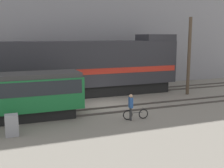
{
  "coord_description": "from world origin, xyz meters",
  "views": [
    {
      "loc": [
        -7.55,
        -20.26,
        5.44
      ],
      "look_at": [
        0.12,
        -0.59,
        1.8
      ],
      "focal_mm": 45.0,
      "sensor_mm": 36.0,
      "label": 1
    }
  ],
  "objects_px": {
    "freight_locomotive": "(93,67)",
    "bicycle": "(136,114)",
    "signal_box": "(12,125)",
    "utility_pole_center": "(189,56)",
    "streetcar": "(10,94)",
    "person": "(131,104)"
  },
  "relations": [
    {
      "from": "freight_locomotive",
      "to": "bicycle",
      "type": "relative_size",
      "value": 9.24
    },
    {
      "from": "signal_box",
      "to": "utility_pole_center",
      "type": "bearing_deg",
      "value": 20.1
    },
    {
      "from": "signal_box",
      "to": "freight_locomotive",
      "type": "bearing_deg",
      "value": 49.18
    },
    {
      "from": "freight_locomotive",
      "to": "streetcar",
      "type": "height_order",
      "value": "freight_locomotive"
    },
    {
      "from": "freight_locomotive",
      "to": "streetcar",
      "type": "relative_size",
      "value": 1.75
    },
    {
      "from": "person",
      "to": "bicycle",
      "type": "bearing_deg",
      "value": 13.25
    },
    {
      "from": "streetcar",
      "to": "utility_pole_center",
      "type": "distance_m",
      "value": 16.06
    },
    {
      "from": "signal_box",
      "to": "person",
      "type": "bearing_deg",
      "value": 1.71
    },
    {
      "from": "person",
      "to": "utility_pole_center",
      "type": "bearing_deg",
      "value": 33.23
    },
    {
      "from": "freight_locomotive",
      "to": "signal_box",
      "type": "height_order",
      "value": "freight_locomotive"
    },
    {
      "from": "bicycle",
      "to": "signal_box",
      "type": "xyz_separation_m",
      "value": [
        -7.7,
        -0.31,
        0.27
      ]
    },
    {
      "from": "person",
      "to": "signal_box",
      "type": "height_order",
      "value": "person"
    },
    {
      "from": "utility_pole_center",
      "to": "streetcar",
      "type": "bearing_deg",
      "value": -169.71
    },
    {
      "from": "bicycle",
      "to": "signal_box",
      "type": "bearing_deg",
      "value": -177.66
    },
    {
      "from": "freight_locomotive",
      "to": "signal_box",
      "type": "relative_size",
      "value": 13.34
    },
    {
      "from": "freight_locomotive",
      "to": "signal_box",
      "type": "bearing_deg",
      "value": -130.82
    },
    {
      "from": "freight_locomotive",
      "to": "person",
      "type": "bearing_deg",
      "value": -91.06
    },
    {
      "from": "freight_locomotive",
      "to": "bicycle",
      "type": "xyz_separation_m",
      "value": [
        0.25,
        -8.31,
        -2.28
      ]
    },
    {
      "from": "utility_pole_center",
      "to": "signal_box",
      "type": "height_order",
      "value": "utility_pole_center"
    },
    {
      "from": "bicycle",
      "to": "utility_pole_center",
      "type": "bearing_deg",
      "value": 34.08
    },
    {
      "from": "freight_locomotive",
      "to": "signal_box",
      "type": "distance_m",
      "value": 11.57
    },
    {
      "from": "freight_locomotive",
      "to": "streetcar",
      "type": "bearing_deg",
      "value": -142.32
    }
  ]
}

